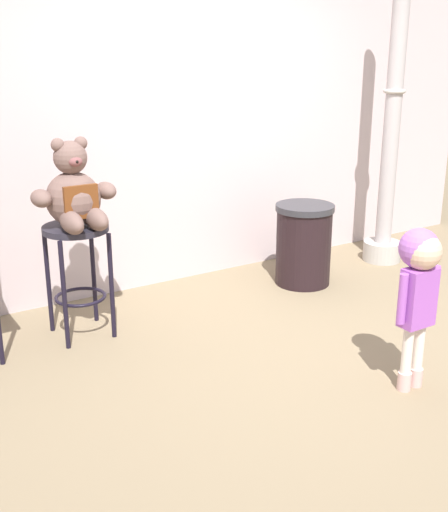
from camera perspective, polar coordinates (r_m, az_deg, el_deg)
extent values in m
plane|color=#7E6C52|center=(4.37, 8.70, -8.23)|extent=(24.00, 24.00, 0.00)
cube|color=beige|center=(5.48, -3.78, 14.35)|extent=(6.41, 0.30, 3.14)
cylinder|color=#25222D|center=(4.41, -12.94, 2.38)|extent=(0.44, 0.44, 0.04)
cylinder|color=black|center=(4.34, -13.87, -3.43)|extent=(0.03, 0.03, 0.74)
cylinder|color=black|center=(4.44, -9.87, -2.64)|extent=(0.03, 0.03, 0.74)
cylinder|color=black|center=(4.63, -15.20, -2.14)|extent=(0.03, 0.03, 0.74)
cylinder|color=black|center=(4.73, -11.42, -1.43)|extent=(0.03, 0.03, 0.74)
torus|color=black|center=(4.57, -12.51, -3.54)|extent=(0.35, 0.35, 0.02)
sphere|color=brown|center=(4.36, -13.12, 4.91)|extent=(0.36, 0.36, 0.36)
cube|color=brown|center=(4.23, -12.45, 4.66)|extent=(0.22, 0.03, 0.22)
sphere|color=brown|center=(4.31, -13.38, 8.43)|extent=(0.22, 0.22, 0.22)
ellipsoid|color=brown|center=(4.23, -12.94, 8.09)|extent=(0.09, 0.07, 0.06)
sphere|color=black|center=(4.21, -12.83, 8.08)|extent=(0.03, 0.03, 0.03)
sphere|color=brown|center=(4.28, -14.43, 9.44)|extent=(0.09, 0.09, 0.09)
sphere|color=brown|center=(4.32, -12.51, 9.67)|extent=(0.09, 0.09, 0.09)
ellipsoid|color=brown|center=(4.27, -15.79, 4.90)|extent=(0.13, 0.20, 0.11)
ellipsoid|color=brown|center=(4.41, -10.36, 5.69)|extent=(0.13, 0.20, 0.11)
ellipsoid|color=brown|center=(4.21, -13.26, 2.89)|extent=(0.12, 0.31, 0.14)
ellipsoid|color=brown|center=(4.26, -11.21, 3.22)|extent=(0.12, 0.31, 0.14)
cylinder|color=#D2A8A2|center=(3.99, 15.58, -10.54)|extent=(0.08, 0.08, 0.11)
cylinder|color=silver|center=(3.90, 15.83, -7.96)|extent=(0.06, 0.06, 0.29)
cylinder|color=#D2A8A2|center=(4.06, 16.51, -10.14)|extent=(0.08, 0.08, 0.11)
cylinder|color=silver|center=(3.97, 16.76, -7.59)|extent=(0.06, 0.06, 0.29)
cube|color=#A152B9|center=(3.81, 16.71, -3.49)|extent=(0.20, 0.11, 0.34)
cylinder|color=#A152B9|center=(3.71, 15.42, -3.66)|extent=(0.05, 0.05, 0.29)
cylinder|color=#A152B9|center=(3.90, 17.99, -2.86)|extent=(0.05, 0.05, 0.29)
sphere|color=#D8B293|center=(3.72, 17.09, 0.40)|extent=(0.21, 0.21, 0.21)
sphere|color=#9F5CB5|center=(3.74, 16.80, 0.65)|extent=(0.23, 0.23, 0.23)
cylinder|color=black|center=(5.44, 7.00, 0.76)|extent=(0.46, 0.46, 0.63)
cylinder|color=#2D2D33|center=(5.35, 7.14, 4.24)|extent=(0.48, 0.48, 0.05)
cylinder|color=#AEAAA2|center=(6.23, 13.72, 0.44)|extent=(0.35, 0.35, 0.18)
cylinder|color=#A8A1A1|center=(5.97, 14.68, 12.66)|extent=(0.15, 0.15, 2.47)
torus|color=#ADA89E|center=(5.96, 14.78, 13.84)|extent=(0.20, 0.20, 0.04)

